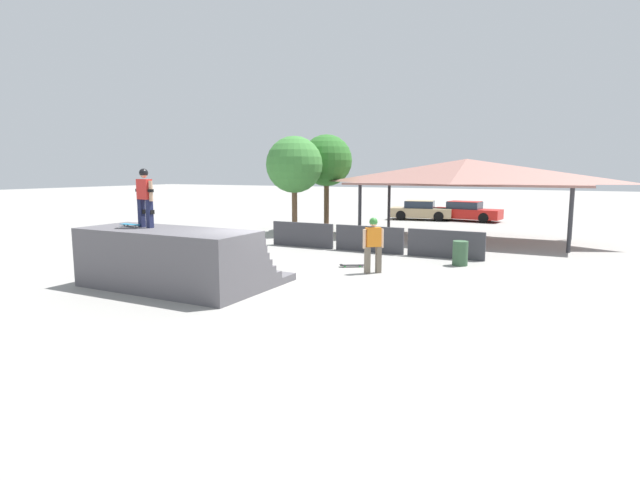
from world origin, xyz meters
TOP-DOWN VIEW (x-y plane):
  - ground_plane at (0.00, 0.00)m, footprint 160.00×160.00m
  - quarter_pipe_ramp at (-2.37, -0.96)m, footprint 5.16×3.61m
  - skater_on_deck at (-3.20, -1.16)m, footprint 0.71×0.26m
  - skateboard_on_deck at (-3.72, -1.18)m, footprint 0.81×0.24m
  - bystander_walking at (1.90, 3.36)m, footprint 0.60×0.55m
  - skateboard_on_ground at (0.89, 3.96)m, footprint 0.83×0.60m
  - barrier_fence at (0.26, 7.17)m, footprint 9.00×0.12m
  - pavilion_shelter at (2.89, 12.79)m, footprint 10.63×4.91m
  - tree_beside_pavilion at (-4.76, 13.39)m, footprint 2.82×2.82m
  - tree_far_back at (-5.41, 11.00)m, footprint 2.90×2.90m
  - trash_bin at (4.11, 5.96)m, footprint 0.52×0.52m
  - parked_car_tan at (-1.61, 21.18)m, footprint 4.20×2.29m
  - parked_car_red at (1.20, 21.77)m, footprint 4.51×2.06m

SIDE VIEW (x-z plane):
  - ground_plane at x=0.00m, z-range 0.00..0.00m
  - skateboard_on_ground at x=0.89m, z-range 0.01..0.10m
  - trash_bin at x=4.11m, z-range 0.00..0.85m
  - barrier_fence at x=0.26m, z-range 0.00..1.05m
  - parked_car_tan at x=-1.61m, z-range -0.04..1.24m
  - parked_car_red at x=1.20m, z-range -0.03..1.24m
  - quarter_pipe_ramp at x=-2.37m, z-range -0.09..1.57m
  - bystander_walking at x=1.90m, z-range 0.16..1.94m
  - skateboard_on_deck at x=-3.72m, z-range 1.68..1.76m
  - skater_on_deck at x=-3.20m, z-range 1.78..3.44m
  - pavilion_shelter at x=2.89m, z-range 1.28..5.08m
  - tree_far_back at x=-5.41m, z-range 1.04..6.05m
  - tree_beside_pavilion at x=-4.76m, z-range 1.18..6.39m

